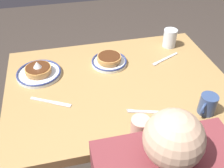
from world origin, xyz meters
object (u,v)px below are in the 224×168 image
object	(u,v)px
plate_center_pancakes	(109,60)
drinking_glass	(170,39)
fork_near	(165,59)
butter_knife	(51,102)
plate_near_main	(39,72)
coffee_mug	(208,104)
fork_far	(146,112)

from	to	relation	value
plate_center_pancakes	drinking_glass	bearing A→B (deg)	-165.38
fork_near	butter_knife	bearing A→B (deg)	18.22
plate_center_pancakes	fork_near	size ratio (longest dim) A/B	1.06
plate_near_main	butter_knife	xyz separation A→B (m)	(-0.05, 0.24, -0.02)
coffee_mug	butter_knife	world-z (taller)	coffee_mug
coffee_mug	plate_center_pancakes	bearing A→B (deg)	-54.71
coffee_mug	fork_far	bearing A→B (deg)	-12.99
coffee_mug	butter_knife	xyz separation A→B (m)	(0.69, -0.23, -0.05)
plate_near_main	butter_knife	world-z (taller)	plate_near_main
plate_center_pancakes	fork_near	xyz separation A→B (m)	(-0.33, 0.03, -0.02)
fork_far	butter_knife	xyz separation A→B (m)	(0.42, -0.17, -0.00)
plate_center_pancakes	butter_knife	size ratio (longest dim) A/B	1.07
plate_center_pancakes	butter_knife	distance (m)	0.43
plate_near_main	drinking_glass	bearing A→B (deg)	-170.88
fork_near	drinking_glass	bearing A→B (deg)	-119.96
plate_center_pancakes	fork_far	size ratio (longest dim) A/B	1.15
butter_knife	fork_near	bearing A→B (deg)	-161.78
coffee_mug	butter_knife	bearing A→B (deg)	-18.33
butter_knife	plate_center_pancakes	bearing A→B (deg)	-143.40
plate_near_main	fork_near	bearing A→B (deg)	179.06
fork_near	coffee_mug	bearing A→B (deg)	91.55
fork_near	fork_far	world-z (taller)	same
fork_near	butter_knife	distance (m)	0.71
drinking_glass	fork_far	world-z (taller)	drinking_glass
fork_far	drinking_glass	bearing A→B (deg)	-122.18
plate_center_pancakes	fork_far	xyz separation A→B (m)	(-0.08, 0.42, -0.02)
coffee_mug	fork_far	distance (m)	0.28
plate_center_pancakes	fork_near	world-z (taller)	plate_center_pancakes
plate_center_pancakes	coffee_mug	xyz separation A→B (m)	(-0.34, 0.49, 0.03)
plate_near_main	fork_near	xyz separation A→B (m)	(-0.73, 0.01, -0.02)
plate_center_pancakes	fork_near	distance (m)	0.33
drinking_glass	fork_near	bearing A→B (deg)	60.04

